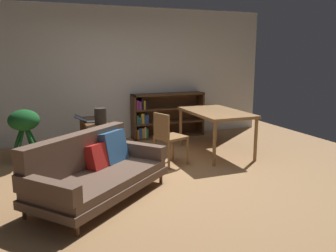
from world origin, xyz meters
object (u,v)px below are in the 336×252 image
desk_speaker (101,116)px  dining_table (216,115)px  fabric_couch (95,169)px  media_console (96,140)px  potted_floor_plant (25,129)px  bookshelf (163,116)px  open_laptop (89,120)px  dining_chair_near (168,136)px

desk_speaker → dining_table: bearing=-8.3°
dining_table → fabric_couch: bearing=-152.6°
fabric_couch → dining_table: 2.67m
media_console → potted_floor_plant: bearing=177.3°
media_console → bookshelf: bearing=32.8°
fabric_couch → open_laptop: size_ratio=4.04×
desk_speaker → fabric_couch: bearing=-103.4°
media_console → bookshelf: size_ratio=0.80×
media_console → dining_table: bearing=-14.1°
desk_speaker → open_laptop: bearing=113.8°
potted_floor_plant → dining_chair_near: bearing=-24.0°
fabric_couch → open_laptop: bearing=83.2°
media_console → dining_chair_near: 1.34m
dining_table → bookshelf: bookshelf is taller
media_console → potted_floor_plant: potted_floor_plant is taller
potted_floor_plant → dining_table: (3.18, -0.57, 0.12)m
potted_floor_plant → bookshelf: bearing=19.8°
open_laptop → bookshelf: bookshelf is taller
desk_speaker → media_console: bearing=103.0°
dining_chair_near → open_laptop: bearing=137.4°
fabric_couch → dining_table: bearing=27.4°
media_console → dining_table: (2.04, -0.51, 0.40)m
fabric_couch → dining_table: (2.35, 1.22, 0.35)m
dining_table → bookshelf: (-0.43, 1.56, -0.23)m
media_console → bookshelf: 1.93m
dining_chair_near → desk_speaker: bearing=144.5°
desk_speaker → potted_floor_plant: potted_floor_plant is taller
dining_chair_near → media_console: bearing=137.9°
fabric_couch → potted_floor_plant: bearing=114.8°
media_console → desk_speaker: (0.05, -0.22, 0.45)m
open_laptop → desk_speaker: 0.37m
fabric_couch → open_laptop: (0.22, 1.83, 0.29)m
fabric_couch → potted_floor_plant: 1.98m
dining_table → bookshelf: bearing=105.3°
open_laptop → desk_speaker: (0.14, -0.32, 0.11)m
fabric_couch → potted_floor_plant: (-0.82, 1.78, 0.22)m
dining_table → potted_floor_plant: bearing=169.9°
open_laptop → potted_floor_plant: (-1.04, -0.05, -0.07)m
bookshelf → open_laptop: bearing=-151.0°
fabric_couch → dining_chair_near: dining_chair_near is taller
media_console → desk_speaker: size_ratio=4.66×
fabric_couch → dining_table: fabric_couch is taller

